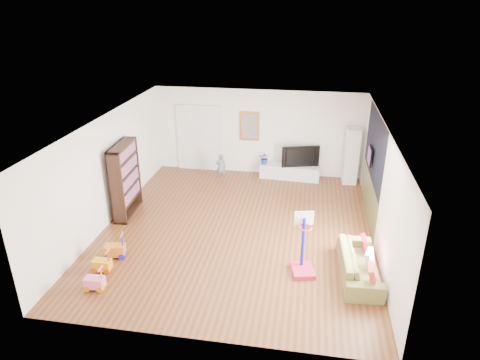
% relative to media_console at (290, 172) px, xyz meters
% --- Properties ---
extents(floor, '(6.50, 7.50, 0.00)m').
position_rel_media_console_xyz_m(floor, '(-1.08, -3.42, -0.22)').
color(floor, brown).
rests_on(floor, ground).
extents(ceiling, '(6.50, 7.50, 0.00)m').
position_rel_media_console_xyz_m(ceiling, '(-1.08, -3.42, 2.48)').
color(ceiling, white).
rests_on(ceiling, ground).
extents(wall_back, '(6.50, 0.00, 2.70)m').
position_rel_media_console_xyz_m(wall_back, '(-1.08, 0.33, 1.13)').
color(wall_back, white).
rests_on(wall_back, ground).
extents(wall_front, '(6.50, 0.00, 2.70)m').
position_rel_media_console_xyz_m(wall_front, '(-1.08, -7.17, 1.13)').
color(wall_front, white).
rests_on(wall_front, ground).
extents(wall_left, '(0.00, 7.50, 2.70)m').
position_rel_media_console_xyz_m(wall_left, '(-4.33, -3.42, 1.13)').
color(wall_left, silver).
rests_on(wall_left, ground).
extents(wall_right, '(0.00, 7.50, 2.70)m').
position_rel_media_console_xyz_m(wall_right, '(2.17, -3.42, 1.13)').
color(wall_right, silver).
rests_on(wall_right, ground).
extents(navy_accent, '(0.01, 3.20, 1.70)m').
position_rel_media_console_xyz_m(navy_accent, '(2.16, -2.02, 1.63)').
color(navy_accent, black).
rests_on(navy_accent, wall_right).
extents(olive_wainscot, '(0.01, 3.20, 1.00)m').
position_rel_media_console_xyz_m(olive_wainscot, '(2.16, -2.02, 0.28)').
color(olive_wainscot, brown).
rests_on(olive_wainscot, wall_right).
extents(doorway, '(1.45, 0.06, 2.10)m').
position_rel_media_console_xyz_m(doorway, '(-2.98, 0.29, 0.83)').
color(doorway, white).
rests_on(doorway, ground).
extents(painting_back, '(0.62, 0.06, 0.92)m').
position_rel_media_console_xyz_m(painting_back, '(-1.33, 0.29, 1.33)').
color(painting_back, gold).
rests_on(painting_back, wall_back).
extents(artwork_right, '(0.04, 0.56, 0.46)m').
position_rel_media_console_xyz_m(artwork_right, '(2.09, -1.82, 1.33)').
color(artwork_right, '#7F3F8C').
rests_on(artwork_right, wall_right).
extents(media_console, '(1.87, 0.57, 0.43)m').
position_rel_media_console_xyz_m(media_console, '(0.00, 0.00, 0.00)').
color(media_console, silver).
rests_on(media_console, ground).
extents(tall_cabinet, '(0.42, 0.42, 1.74)m').
position_rel_media_console_xyz_m(tall_cabinet, '(1.82, -0.06, 0.65)').
color(tall_cabinet, white).
rests_on(tall_cabinet, ground).
extents(bookshelf, '(0.43, 1.33, 1.91)m').
position_rel_media_console_xyz_m(bookshelf, '(-4.06, -3.05, 0.74)').
color(bookshelf, black).
rests_on(bookshelf, ground).
extents(sofa, '(0.83, 1.92, 0.55)m').
position_rel_media_console_xyz_m(sofa, '(1.71, -4.87, 0.06)').
color(sofa, olive).
rests_on(sofa, ground).
extents(basketball_hoop, '(0.57, 0.65, 1.34)m').
position_rel_media_console_xyz_m(basketball_hoop, '(0.58, -4.98, 0.45)').
color(basketball_hoop, '#C01E3B').
rests_on(basketball_hoop, ground).
extents(ride_on_yellow, '(0.39, 0.24, 0.51)m').
position_rel_media_console_xyz_m(ride_on_yellow, '(-3.56, -5.61, 0.04)').
color(ride_on_yellow, orange).
rests_on(ride_on_yellow, ground).
extents(ride_on_orange, '(0.47, 0.35, 0.57)m').
position_rel_media_console_xyz_m(ride_on_orange, '(-3.51, -5.08, 0.07)').
color(ride_on_orange, orange).
rests_on(ride_on_orange, ground).
extents(ride_on_pink, '(0.39, 0.25, 0.50)m').
position_rel_media_console_xyz_m(ride_on_pink, '(-3.43, -6.20, 0.04)').
color(ride_on_pink, pink).
rests_on(ride_on_pink, ground).
extents(child, '(0.36, 0.28, 0.87)m').
position_rel_media_console_xyz_m(child, '(-2.10, -0.50, 0.22)').
color(child, slate).
rests_on(child, ground).
extents(tv, '(1.17, 0.46, 0.67)m').
position_rel_media_console_xyz_m(tv, '(0.28, 0.06, 0.55)').
color(tv, black).
rests_on(tv, media_console).
extents(vase_plant, '(0.37, 0.33, 0.38)m').
position_rel_media_console_xyz_m(vase_plant, '(-0.80, 0.01, 0.41)').
color(vase_plant, navy).
rests_on(vase_plant, media_console).
extents(pillow_left, '(0.14, 0.40, 0.39)m').
position_rel_media_console_xyz_m(pillow_left, '(1.89, -5.45, 0.22)').
color(pillow_left, red).
rests_on(pillow_left, sofa).
extents(pillow_center, '(0.20, 0.38, 0.37)m').
position_rel_media_console_xyz_m(pillow_center, '(1.90, -4.91, 0.22)').
color(pillow_center, white).
rests_on(pillow_center, sofa).
extents(pillow_right, '(0.11, 0.35, 0.35)m').
position_rel_media_console_xyz_m(pillow_right, '(1.86, -4.34, 0.22)').
color(pillow_right, '#B00011').
rests_on(pillow_right, sofa).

